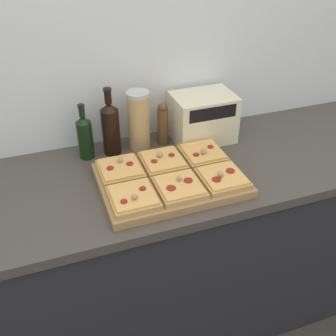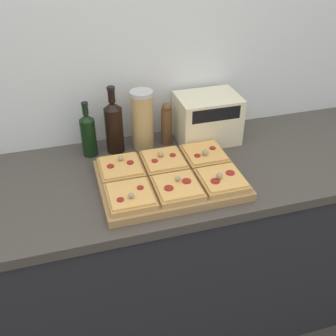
{
  "view_description": "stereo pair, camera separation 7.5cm",
  "coord_description": "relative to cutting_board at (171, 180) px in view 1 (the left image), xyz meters",
  "views": [
    {
      "loc": [
        -0.36,
        -0.93,
        1.84
      ],
      "look_at": [
        0.07,
        0.26,
        0.99
      ],
      "focal_mm": 42.0,
      "sensor_mm": 36.0,
      "label": 1
    },
    {
      "loc": [
        -0.29,
        -0.95,
        1.84
      ],
      "look_at": [
        0.07,
        0.26,
        0.99
      ],
      "focal_mm": 42.0,
      "sensor_mm": 36.0,
      "label": 2
    }
  ],
  "objects": [
    {
      "name": "kitchen_counter",
      "position": [
        -0.07,
        0.09,
        -0.48
      ],
      "size": [
        2.63,
        0.67,
        0.94
      ],
      "color": "#232328",
      "rests_on": "ground_plane"
    },
    {
      "name": "wall_back",
      "position": [
        -0.07,
        0.44,
        0.3
      ],
      "size": [
        6.0,
        0.06,
        2.5
      ],
      "color": "silver",
      "rests_on": "ground_plane"
    },
    {
      "name": "pizza_slice_back_right",
      "position": [
        0.18,
        0.09,
        0.03
      ],
      "size": [
        0.17,
        0.18,
        0.05
      ],
      "color": "tan",
      "rests_on": "cutting_board"
    },
    {
      "name": "pepper_mill",
      "position": [
        0.07,
        0.3,
        0.08
      ],
      "size": [
        0.05,
        0.05,
        0.2
      ],
      "color": "brown",
      "rests_on": "kitchen_counter"
    },
    {
      "name": "pizza_slice_front_right",
      "position": [
        0.18,
        -0.09,
        0.03
      ],
      "size": [
        0.17,
        0.18,
        0.05
      ],
      "color": "tan",
      "rests_on": "cutting_board"
    },
    {
      "name": "pizza_slice_back_left",
      "position": [
        -0.18,
        0.09,
        0.03
      ],
      "size": [
        0.17,
        0.18,
        0.05
      ],
      "color": "tan",
      "rests_on": "cutting_board"
    },
    {
      "name": "cutting_board",
      "position": [
        0.0,
        0.0,
        0.0
      ],
      "size": [
        0.54,
        0.39,
        0.03
      ],
      "primitive_type": "cube",
      "color": "#A37A4C",
      "rests_on": "kitchen_counter"
    },
    {
      "name": "pizza_slice_front_left",
      "position": [
        -0.18,
        -0.09,
        0.03
      ],
      "size": [
        0.17,
        0.18,
        0.05
      ],
      "color": "tan",
      "rests_on": "cutting_board"
    },
    {
      "name": "pizza_slice_back_center",
      "position": [
        -0.0,
        0.09,
        0.03
      ],
      "size": [
        0.17,
        0.18,
        0.05
      ],
      "color": "tan",
      "rests_on": "cutting_board"
    },
    {
      "name": "olive_oil_bottle",
      "position": [
        -0.27,
        0.3,
        0.08
      ],
      "size": [
        0.06,
        0.06,
        0.24
      ],
      "color": "black",
      "rests_on": "kitchen_counter"
    },
    {
      "name": "wine_bottle",
      "position": [
        -0.16,
        0.3,
        0.11
      ],
      "size": [
        0.08,
        0.08,
        0.3
      ],
      "color": "black",
      "rests_on": "kitchen_counter"
    },
    {
      "name": "toaster_oven",
      "position": [
        0.26,
        0.29,
        0.09
      ],
      "size": [
        0.29,
        0.2,
        0.21
      ],
      "color": "beige",
      "rests_on": "kitchen_counter"
    },
    {
      "name": "pizza_slice_front_center",
      "position": [
        0.0,
        -0.09,
        0.03
      ],
      "size": [
        0.17,
        0.18,
        0.05
      ],
      "color": "tan",
      "rests_on": "cutting_board"
    },
    {
      "name": "grain_jar_tall",
      "position": [
        -0.04,
        0.3,
        0.12
      ],
      "size": [
        0.1,
        0.1,
        0.26
      ],
      "color": "tan",
      "rests_on": "kitchen_counter"
    }
  ]
}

